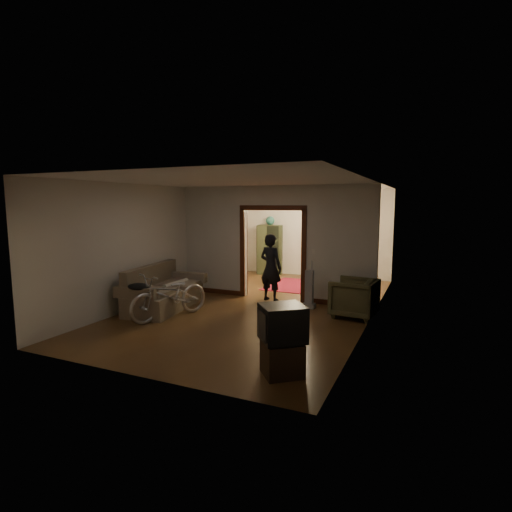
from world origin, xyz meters
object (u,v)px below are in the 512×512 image
Objects in this scene: sofa at (165,287)px; desk at (338,269)px; bicycle at (170,295)px; locker at (270,250)px; armchair at (354,298)px; person at (271,267)px.

sofa is 5.64m from desk.
desk is (2.28, 5.44, -0.12)m from bicycle.
armchair is at bearing -64.03° from locker.
person reaches higher than sofa.
desk is at bearing -92.43° from person.
sofa is 1.14× the size of bicycle.
desk is at bearing 51.87° from sofa.
armchair is at bearing 6.95° from sofa.
person is at bearing 33.43° from sofa.
person is (1.91, 1.67, 0.34)m from sofa.
sofa is at bearing 55.18° from person.
sofa is 5.21m from locker.
sofa reaches higher than bicycle.
armchair reaches higher than desk.
bicycle is at bearing -103.88° from locker.
bicycle is 5.77m from locker.
armchair is 0.54× the size of locker.
person is 3.36m from desk.
sofa is 0.82m from bicycle.
armchair is at bearing -68.31° from desk.
bicycle is at bearing 73.34° from person.
locker is 1.69× the size of desk.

